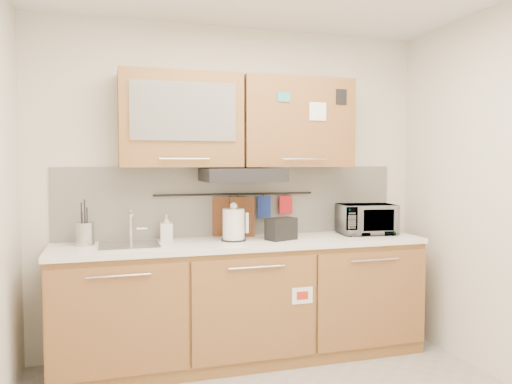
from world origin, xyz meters
TOP-DOWN VIEW (x-y plane):
  - wall_back at (0.00, 1.50)m, footprint 3.20×0.00m
  - base_cabinet at (0.00, 1.19)m, footprint 2.80×0.64m
  - countertop at (0.00, 1.19)m, footprint 2.82×0.62m
  - backsplash at (0.00, 1.49)m, footprint 2.80×0.02m
  - upper_cabinets at (-0.00, 1.32)m, footprint 1.82×0.37m
  - range_hood at (0.00, 1.25)m, footprint 0.60×0.46m
  - sink at (-0.85, 1.21)m, footprint 0.42×0.40m
  - utensil_rail at (0.00, 1.45)m, footprint 1.30×0.02m
  - utensil_crock at (-1.15, 1.30)m, footprint 0.14×0.14m
  - kettle at (-0.08, 1.21)m, footprint 0.21×0.19m
  - toaster at (0.28, 1.15)m, footprint 0.26×0.20m
  - microwave at (1.07, 1.24)m, footprint 0.48×0.36m
  - soap_bottle at (-0.57, 1.34)m, footprint 0.10×0.10m
  - cutting_board at (-0.05, 1.44)m, footprint 0.37×0.17m
  - oven_mitt at (0.23, 1.44)m, footprint 0.11×0.05m
  - dark_pouch at (0.02, 1.44)m, footprint 0.16×0.07m
  - pot_holder at (0.42, 1.44)m, footprint 0.12×0.04m

SIDE VIEW (x-z plane):
  - base_cabinet at x=0.00m, z-range -0.03..0.85m
  - countertop at x=0.00m, z-range 0.88..0.92m
  - sink at x=-0.85m, z-range 0.79..1.05m
  - cutting_board at x=-0.05m, z-range 0.77..1.24m
  - utensil_crock at x=-1.15m, z-range 0.84..1.17m
  - toaster at x=0.28m, z-range 0.92..1.09m
  - soap_bottle at x=-0.57m, z-range 0.92..1.12m
  - kettle at x=-0.08m, z-range 0.89..1.18m
  - microwave at x=1.07m, z-range 0.92..1.17m
  - dark_pouch at x=0.02m, z-range 1.00..1.24m
  - oven_mitt at x=0.23m, z-range 1.06..1.24m
  - pot_holder at x=0.42m, z-range 1.09..1.24m
  - backsplash at x=0.00m, z-range 0.92..1.48m
  - utensil_rail at x=0.00m, z-range 1.25..1.27m
  - wall_back at x=0.00m, z-range -0.30..2.90m
  - range_hood at x=0.00m, z-range 1.37..1.47m
  - upper_cabinets at x=0.00m, z-range 1.48..2.18m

